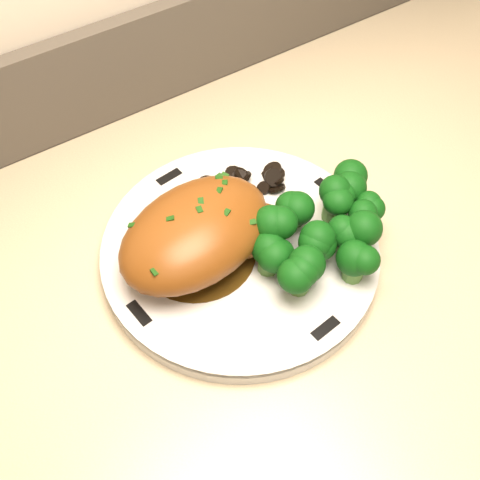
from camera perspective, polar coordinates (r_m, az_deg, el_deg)
plate at (r=0.59m, az=-0.00°, el=-1.10°), size 0.33×0.33×0.02m
rim_accent_0 at (r=0.65m, az=-6.74°, el=5.95°), size 0.03×0.01×0.00m
rim_accent_1 at (r=0.55m, az=-9.54°, el=-6.88°), size 0.01×0.03×0.00m
rim_accent_2 at (r=0.54m, az=8.10°, el=-8.30°), size 0.03×0.01×0.00m
rim_accent_3 at (r=0.64m, az=8.19°, el=4.93°), size 0.01×0.03×0.00m
gravy_pool at (r=0.58m, az=-4.09°, el=-1.19°), size 0.11×0.11×0.00m
chicken_breast at (r=0.56m, az=-3.65°, el=0.69°), size 0.18×0.14×0.06m
mushroom_pile at (r=0.63m, az=0.22°, el=4.61°), size 0.08×0.06×0.02m
broccoli_florets at (r=0.57m, az=7.71°, el=1.10°), size 0.15×0.11×0.05m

